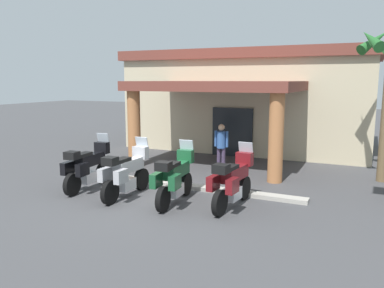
{
  "coord_description": "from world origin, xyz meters",
  "views": [
    {
      "loc": [
        5.5,
        -8.93,
        3.28
      ],
      "look_at": [
        0.15,
        2.42,
        1.2
      ],
      "focal_mm": 36.27,
      "sensor_mm": 36.0,
      "label": 1
    }
  ],
  "objects_px": {
    "motorcycle_black": "(88,167)",
    "motorcycle_maroon": "(232,181)",
    "motorcycle_silver": "(126,173)",
    "motorcycle_green": "(175,178)",
    "motel_building": "(252,99)",
    "pedestrian": "(221,144)"
  },
  "relations": [
    {
      "from": "motorcycle_black",
      "to": "motorcycle_maroon",
      "type": "relative_size",
      "value": 1.0
    },
    {
      "from": "motorcycle_black",
      "to": "pedestrian",
      "type": "distance_m",
      "value": 4.84
    },
    {
      "from": "motorcycle_black",
      "to": "motorcycle_silver",
      "type": "bearing_deg",
      "value": -100.82
    },
    {
      "from": "motorcycle_green",
      "to": "pedestrian",
      "type": "xyz_separation_m",
      "value": [
        -0.23,
        4.03,
        0.3
      ]
    },
    {
      "from": "motorcycle_silver",
      "to": "motorcycle_maroon",
      "type": "distance_m",
      "value": 3.05
    },
    {
      "from": "pedestrian",
      "to": "motorcycle_black",
      "type": "bearing_deg",
      "value": 144.87
    },
    {
      "from": "motel_building",
      "to": "pedestrian",
      "type": "bearing_deg",
      "value": -84.47
    },
    {
      "from": "motorcycle_maroon",
      "to": "motorcycle_silver",
      "type": "bearing_deg",
      "value": 102.24
    },
    {
      "from": "motorcycle_maroon",
      "to": "motel_building",
      "type": "bearing_deg",
      "value": 18.48
    },
    {
      "from": "motorcycle_silver",
      "to": "motorcycle_maroon",
      "type": "relative_size",
      "value": 1.0
    },
    {
      "from": "motorcycle_green",
      "to": "motel_building",
      "type": "bearing_deg",
      "value": 0.27
    },
    {
      "from": "motorcycle_green",
      "to": "pedestrian",
      "type": "distance_m",
      "value": 4.05
    },
    {
      "from": "motel_building",
      "to": "motorcycle_black",
      "type": "xyz_separation_m",
      "value": [
        -2.19,
        -9.65,
        -1.65
      ]
    },
    {
      "from": "motorcycle_black",
      "to": "motorcycle_silver",
      "type": "xyz_separation_m",
      "value": [
        1.51,
        -0.18,
        0.0
      ]
    },
    {
      "from": "motel_building",
      "to": "motorcycle_maroon",
      "type": "height_order",
      "value": "motel_building"
    },
    {
      "from": "motorcycle_black",
      "to": "motorcycle_maroon",
      "type": "distance_m",
      "value": 4.53
    },
    {
      "from": "motorcycle_black",
      "to": "pedestrian",
      "type": "height_order",
      "value": "pedestrian"
    },
    {
      "from": "pedestrian",
      "to": "motorcycle_green",
      "type": "bearing_deg",
      "value": -176.57
    },
    {
      "from": "motorcycle_silver",
      "to": "motorcycle_green",
      "type": "height_order",
      "value": "same"
    },
    {
      "from": "motel_building",
      "to": "motorcycle_maroon",
      "type": "xyz_separation_m",
      "value": [
        2.34,
        -9.42,
        -1.65
      ]
    },
    {
      "from": "motorcycle_black",
      "to": "motorcycle_maroon",
      "type": "xyz_separation_m",
      "value": [
        4.53,
        0.23,
        0.0
      ]
    },
    {
      "from": "motorcycle_black",
      "to": "motorcycle_maroon",
      "type": "bearing_deg",
      "value": -91.18
    }
  ]
}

